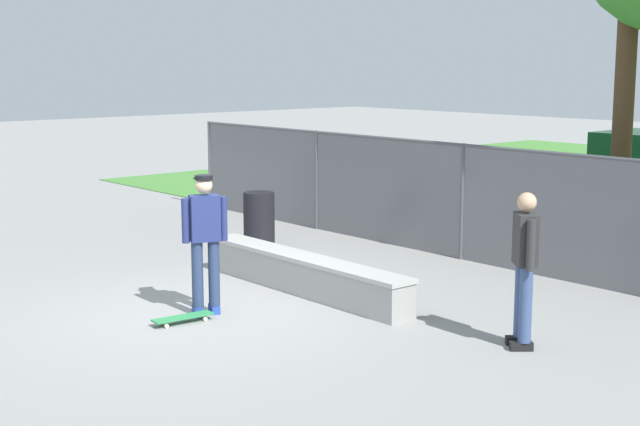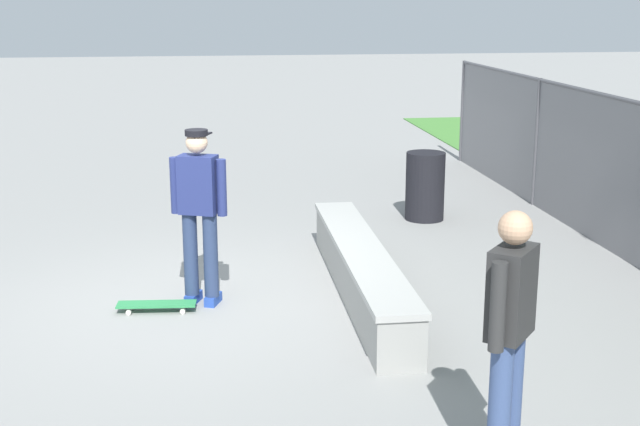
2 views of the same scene
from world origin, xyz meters
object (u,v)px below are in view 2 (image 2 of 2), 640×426
object	(u,v)px
bystander	(509,332)
concrete_ledge	(361,271)
skateboard	(157,305)
trash_bin	(425,186)
skateboarder	(199,208)

from	to	relation	value
bystander	concrete_ledge	bearing A→B (deg)	-175.68
concrete_ledge	skateboard	size ratio (longest dim) A/B	5.05
concrete_ledge	trash_bin	world-z (taller)	trash_bin
concrete_ledge	bystander	distance (m)	3.71
skateboard	bystander	world-z (taller)	bystander
bystander	trash_bin	bearing A→B (deg)	169.37
skateboard	bystander	distance (m)	4.31
concrete_ledge	skateboard	distance (m)	2.18
skateboarder	trash_bin	size ratio (longest dim) A/B	1.88
skateboard	bystander	bearing A→B (deg)	35.35
skateboarder	trash_bin	bearing A→B (deg)	133.98
concrete_ledge	trash_bin	size ratio (longest dim) A/B	4.20
bystander	trash_bin	size ratio (longest dim) A/B	1.86
skateboarder	bystander	world-z (taller)	skateboarder
skateboarder	bystander	bearing A→B (deg)	28.73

